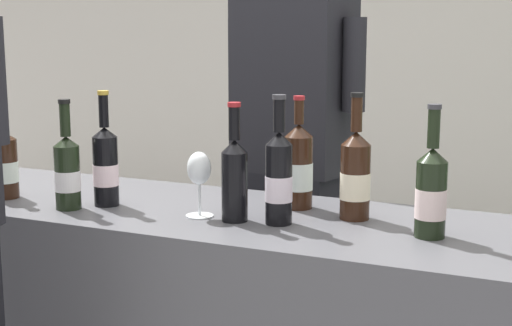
% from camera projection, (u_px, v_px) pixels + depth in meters
% --- Properties ---
extents(wall_back, '(8.00, 0.10, 2.80)m').
position_uv_depth(wall_back, '(431.00, 34.00, 4.36)').
color(wall_back, beige).
rests_on(wall_back, ground_plane).
extents(wine_bottle_0, '(0.07, 0.07, 0.33)m').
position_uv_depth(wine_bottle_0, '(235.00, 176.00, 2.01)').
color(wine_bottle_0, black).
rests_on(wine_bottle_0, counter).
extents(wine_bottle_3, '(0.09, 0.09, 0.31)m').
position_uv_depth(wine_bottle_3, '(4.00, 164.00, 2.30)').
color(wine_bottle_3, black).
rests_on(wine_bottle_3, counter).
extents(wine_bottle_4, '(0.08, 0.08, 0.32)m').
position_uv_depth(wine_bottle_4, '(67.00, 171.00, 2.15)').
color(wine_bottle_4, black).
rests_on(wine_bottle_4, counter).
extents(wine_bottle_5, '(0.08, 0.08, 0.33)m').
position_uv_depth(wine_bottle_5, '(298.00, 167.00, 2.16)').
color(wine_bottle_5, black).
rests_on(wine_bottle_5, counter).
extents(wine_bottle_6, '(0.08, 0.08, 0.34)m').
position_uv_depth(wine_bottle_6, '(106.00, 165.00, 2.20)').
color(wine_bottle_6, black).
rests_on(wine_bottle_6, counter).
extents(wine_bottle_7, '(0.08, 0.08, 0.35)m').
position_uv_depth(wine_bottle_7, '(355.00, 175.00, 2.04)').
color(wine_bottle_7, black).
rests_on(wine_bottle_7, counter).
extents(wine_bottle_8, '(0.07, 0.07, 0.35)m').
position_uv_depth(wine_bottle_8, '(279.00, 177.00, 1.98)').
color(wine_bottle_8, black).
rests_on(wine_bottle_8, counter).
extents(wine_bottle_9, '(0.08, 0.08, 0.34)m').
position_uv_depth(wine_bottle_9, '(431.00, 192.00, 1.86)').
color(wine_bottle_9, black).
rests_on(wine_bottle_9, counter).
extents(wine_glass, '(0.08, 0.08, 0.18)m').
position_uv_depth(wine_glass, '(199.00, 172.00, 2.06)').
color(wine_glass, silver).
rests_on(wine_glass, counter).
extents(person_server, '(0.56, 0.31, 1.74)m').
position_uv_depth(person_server, '(292.00, 186.00, 2.72)').
color(person_server, black).
rests_on(person_server, ground_plane).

